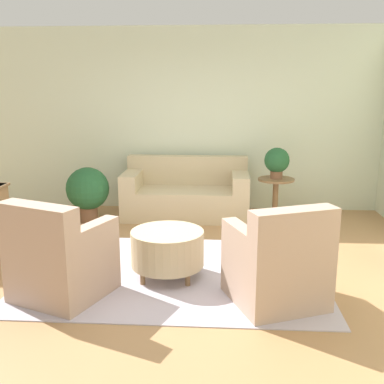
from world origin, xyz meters
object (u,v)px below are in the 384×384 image
at_px(couch, 186,195).
at_px(armchair_left, 59,260).
at_px(armchair_right, 278,265).
at_px(side_table, 276,192).
at_px(ottoman_table, 167,248).
at_px(potted_plant_on_side_table, 277,161).
at_px(potted_plant_floor, 88,190).

xyz_separation_m(couch, armchair_left, (-0.94, -2.78, 0.04)).
bearing_deg(armchair_right, side_table, 83.99).
xyz_separation_m(ottoman_table, side_table, (1.32, 2.10, 0.12)).
height_order(armchair_left, ottoman_table, armchair_left).
height_order(ottoman_table, potted_plant_on_side_table, potted_plant_on_side_table).
relative_size(armchair_left, side_table, 1.56).
xyz_separation_m(armchair_left, ottoman_table, (0.93, 0.53, -0.06)).
distance_m(side_table, potted_plant_floor, 2.70).
height_order(couch, side_table, couch).
xyz_separation_m(armchair_right, side_table, (0.28, 2.63, 0.06)).
height_order(couch, armchair_left, armchair_left).
xyz_separation_m(armchair_right, potted_plant_floor, (-2.41, 2.38, 0.10)).
xyz_separation_m(couch, side_table, (1.31, -0.15, 0.10)).
relative_size(ottoman_table, potted_plant_on_side_table, 1.67).
distance_m(armchair_left, side_table, 3.46).
distance_m(armchair_right, potted_plant_on_side_table, 2.69).
bearing_deg(armchair_right, ottoman_table, 153.32).
relative_size(couch, armchair_left, 1.89).
relative_size(ottoman_table, side_table, 1.19).
relative_size(armchair_left, potted_plant_floor, 1.22).
bearing_deg(armchair_right, couch, 110.37).
xyz_separation_m(side_table, potted_plant_on_side_table, (0.00, 0.00, 0.45)).
relative_size(side_table, potted_plant_on_side_table, 1.41).
xyz_separation_m(side_table, potted_plant_floor, (-2.69, -0.25, 0.04)).
bearing_deg(armchair_right, armchair_left, 180.00).
distance_m(potted_plant_on_side_table, potted_plant_floor, 2.73).
relative_size(armchair_left, potted_plant_on_side_table, 2.19).
height_order(couch, potted_plant_on_side_table, potted_plant_on_side_table).
bearing_deg(side_table, potted_plant_floor, -174.64).
bearing_deg(couch, potted_plant_on_side_table, -6.51).
xyz_separation_m(potted_plant_on_side_table, potted_plant_floor, (-2.69, -0.25, -0.40)).
bearing_deg(couch, side_table, -6.51).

